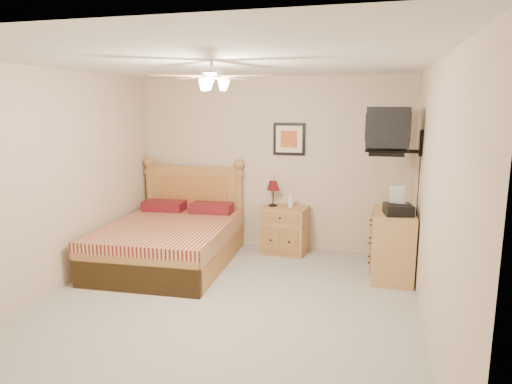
{
  "coord_description": "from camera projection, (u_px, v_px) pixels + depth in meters",
  "views": [
    {
      "loc": [
        1.48,
        -4.23,
        2.1
      ],
      "look_at": [
        0.13,
        0.9,
        1.08
      ],
      "focal_mm": 32.0,
      "sensor_mm": 36.0,
      "label": 1
    }
  ],
  "objects": [
    {
      "name": "ceiling",
      "position": [
        219.0,
        62.0,
        4.32
      ],
      "size": [
        4.0,
        4.5,
        0.04
      ],
      "primitive_type": "cube",
      "color": "white",
      "rests_on": "ground"
    },
    {
      "name": "nightstand",
      "position": [
        285.0,
        230.0,
        6.56
      ],
      "size": [
        0.66,
        0.52,
        0.67
      ],
      "primitive_type": "cube",
      "rotation": [
        0.0,
        0.0,
        -0.09
      ],
      "color": "#A16B3C",
      "rests_on": "ground"
    },
    {
      "name": "ceiling_fan",
      "position": [
        212.0,
        76.0,
        4.15
      ],
      "size": [
        1.14,
        1.14,
        0.28
      ],
      "primitive_type": null,
      "color": "silver",
      "rests_on": "ceiling"
    },
    {
      "name": "wall_tv",
      "position": [
        401.0,
        130.0,
        5.28
      ],
      "size": [
        0.56,
        0.46,
        0.58
      ],
      "primitive_type": null,
      "color": "black",
      "rests_on": "wall_right"
    },
    {
      "name": "wall_right",
      "position": [
        434.0,
        202.0,
        4.05
      ],
      "size": [
        0.04,
        4.5,
        2.5
      ],
      "primitive_type": "cube",
      "color": "beige",
      "rests_on": "ground"
    },
    {
      "name": "framed_picture",
      "position": [
        289.0,
        139.0,
        6.53
      ],
      "size": [
        0.46,
        0.04,
        0.46
      ],
      "primitive_type": "cube",
      "color": "black",
      "rests_on": "wall_back"
    },
    {
      "name": "wall_back",
      "position": [
        271.0,
        164.0,
        6.69
      ],
      "size": [
        4.0,
        0.04,
        2.5
      ],
      "primitive_type": "cube",
      "color": "beige",
      "rests_on": "ground"
    },
    {
      "name": "fax_machine",
      "position": [
        399.0,
        201.0,
        5.3
      ],
      "size": [
        0.36,
        0.38,
        0.33
      ],
      "primitive_type": null,
      "rotation": [
        0.0,
        0.0,
        0.18
      ],
      "color": "black",
      "rests_on": "dresser"
    },
    {
      "name": "wall_front",
      "position": [
        81.0,
        268.0,
        2.41
      ],
      "size": [
        4.0,
        0.04,
        2.5
      ],
      "primitive_type": "cube",
      "color": "beige",
      "rests_on": "ground"
    },
    {
      "name": "bed",
      "position": [
        168.0,
        216.0,
        6.01
      ],
      "size": [
        1.66,
        2.12,
        1.32
      ],
      "primitive_type": null,
      "rotation": [
        0.0,
        0.0,
        0.05
      ],
      "color": "#A37635",
      "rests_on": "ground"
    },
    {
      "name": "dresser",
      "position": [
        392.0,
        245.0,
        5.54
      ],
      "size": [
        0.5,
        0.71,
        0.84
      ],
      "primitive_type": "cube",
      "rotation": [
        0.0,
        0.0,
        0.0
      ],
      "color": "#A16B40",
      "rests_on": "ground"
    },
    {
      "name": "wall_left",
      "position": [
        50.0,
        183.0,
        5.05
      ],
      "size": [
        0.04,
        4.5,
        2.5
      ],
      "primitive_type": "cube",
      "color": "beige",
      "rests_on": "ground"
    },
    {
      "name": "magazine_lower",
      "position": [
        388.0,
        207.0,
        5.69
      ],
      "size": [
        0.24,
        0.29,
        0.02
      ],
      "primitive_type": "imported",
      "rotation": [
        0.0,
        0.0,
        -0.28
      ],
      "color": "#A9A18A",
      "rests_on": "dresser"
    },
    {
      "name": "table_lamp",
      "position": [
        273.0,
        193.0,
        6.55
      ],
      "size": [
        0.22,
        0.22,
        0.37
      ],
      "primitive_type": null,
      "rotation": [
        0.0,
        0.0,
        -0.14
      ],
      "color": "#581115",
      "rests_on": "nightstand"
    },
    {
      "name": "floor",
      "position": [
        222.0,
        308.0,
        4.78
      ],
      "size": [
        4.5,
        4.5,
        0.0
      ],
      "primitive_type": "plane",
      "color": "#A29E92",
      "rests_on": "ground"
    },
    {
      "name": "magazine_upper",
      "position": [
        389.0,
        205.0,
        5.68
      ],
      "size": [
        0.27,
        0.33,
        0.02
      ],
      "primitive_type": "imported",
      "rotation": [
        0.0,
        0.0,
        0.21
      ],
      "color": "gray",
      "rests_on": "magazine_lower"
    },
    {
      "name": "lotion_bottle",
      "position": [
        291.0,
        200.0,
        6.47
      ],
      "size": [
        0.11,
        0.11,
        0.22
      ],
      "primitive_type": "imported",
      "rotation": [
        0.0,
        0.0,
        -0.43
      ],
      "color": "silver",
      "rests_on": "nightstand"
    }
  ]
}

